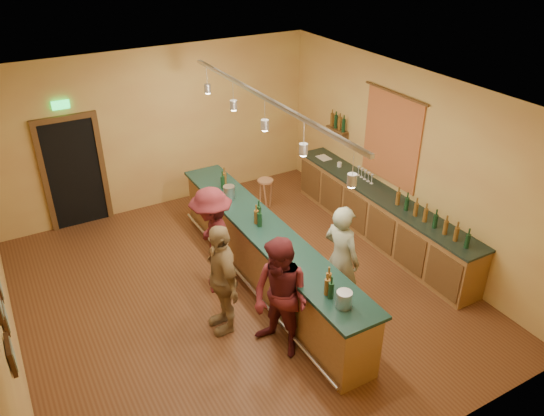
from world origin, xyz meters
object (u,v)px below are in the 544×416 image
customer_b (222,279)px  customer_c (213,241)px  back_counter (380,215)px  customer_a (281,299)px  tasting_bar (266,253)px  bar_stool (265,186)px  bartender (341,258)px

customer_b → customer_c: 0.97m
back_counter → customer_a: 3.46m
tasting_bar → customer_c: (-0.76, 0.33, 0.28)m
back_counter → tasting_bar: bearing=-175.8°
customer_b → back_counter: bearing=107.1°
back_counter → customer_a: size_ratio=2.57×
customer_c → back_counter: bearing=101.7°
customer_a → bar_stool: customer_a is taller
customer_a → back_counter: bearing=98.3°
tasting_bar → customer_a: 1.53m
customer_a → customer_b: bearing=-168.4°
customer_c → bartender: bearing=61.7°
customer_a → customer_c: 1.75m
customer_c → customer_b: bearing=-2.3°
tasting_bar → customer_a: bearing=-111.3°
customer_c → bar_stool: (1.97, 1.87, -0.37)m
bartender → customer_a: customer_a is taller
tasting_bar → customer_a: customer_a is taller
customer_a → bar_stool: bearing=134.8°
bartender → customer_c: (-1.47, 1.35, 0.02)m
customer_b → customer_c: customer_c is taller
bartender → customer_a: bearing=93.5°
back_counter → bar_stool: 2.40m
bartender → customer_b: bearing=62.8°
back_counter → customer_b: bearing=-167.6°
customer_a → customer_b: (-0.48, 0.81, -0.02)m
back_counter → customer_c: customer_c is taller
back_counter → customer_c: size_ratio=2.56×
back_counter → customer_c: (-3.25, 0.15, 0.40)m
back_counter → bartender: (-1.78, -1.20, 0.38)m
customer_a → bar_stool: 4.03m
bar_stool → customer_c: bearing=-136.4°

